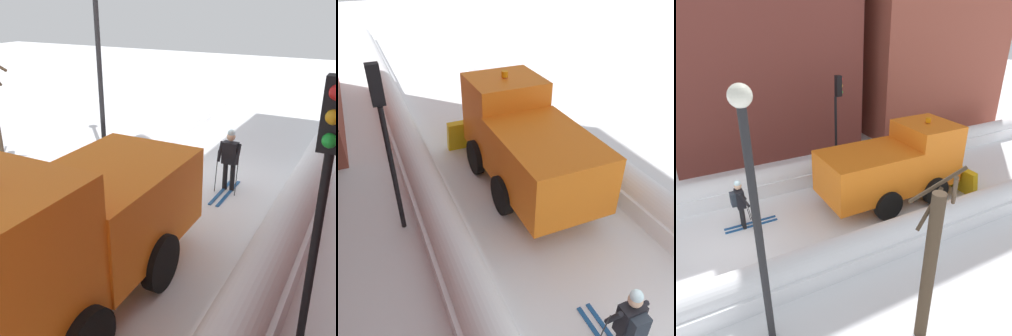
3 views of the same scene
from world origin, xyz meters
The scene contains 6 objects.
ground_plane centered at (0.00, 10.00, 0.00)m, with size 80.00×80.00×0.00m, color white.
snowbank_left centered at (-2.71, 10.00, 0.45)m, with size 1.10×36.00×1.03m.
snowbank_right centered at (2.71, 10.00, 0.40)m, with size 1.10×36.00×0.96m.
plow_truck centered at (0.20, 6.36, 1.48)m, with size 3.20×5.98×3.12m.
skier centered at (-0.61, 0.56, 1.00)m, with size 0.62×1.80×1.81m.
traffic_light_pole centered at (-3.59, 5.78, 3.01)m, with size 0.28×0.42×4.29m.
Camera 2 is at (-3.93, -1.96, 6.41)m, focal length 38.23 mm.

